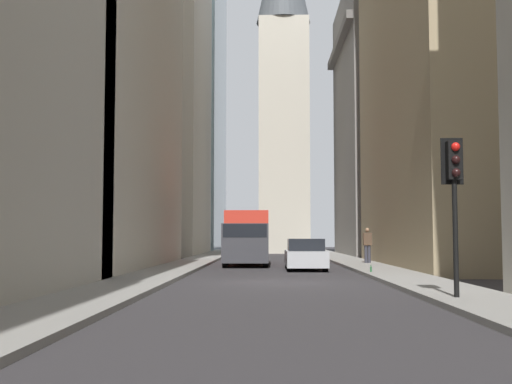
{
  "coord_description": "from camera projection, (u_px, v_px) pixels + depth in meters",
  "views": [
    {
      "loc": [
        -21.08,
        0.31,
        1.54
      ],
      "look_at": [
        14.44,
        0.97,
        4.01
      ],
      "focal_mm": 44.5,
      "sensor_mm": 36.0,
      "label": 1
    }
  ],
  "objects": [
    {
      "name": "sidewalk_right",
      "position": [
        142.0,
        280.0,
        21.0
      ],
      "size": [
        90.0,
        2.2,
        0.14
      ],
      "primitive_type": "cube",
      "color": "gray",
      "rests_on": "ground_plane"
    },
    {
      "name": "delivery_truck",
      "position": [
        247.0,
        237.0,
        33.27
      ],
      "size": [
        6.46,
        2.25,
        2.84
      ],
      "color": "red",
      "rests_on": "ground_plane"
    },
    {
      "name": "traffic_light_foreground",
      "position": [
        454.0,
        179.0,
        14.71
      ],
      "size": [
        0.43,
        0.52,
        3.71
      ],
      "color": "black",
      "rests_on": "sidewalk_left"
    },
    {
      "name": "pedestrian",
      "position": [
        367.0,
        244.0,
        33.17
      ],
      "size": [
        0.26,
        0.44,
        1.83
      ],
      "color": "#33333D",
      "rests_on": "sidewalk_left"
    },
    {
      "name": "discarded_bottle",
      "position": [
        371.0,
        269.0,
        24.75
      ],
      "size": [
        0.07,
        0.07,
        0.27
      ],
      "color": "#236033",
      "rests_on": "sidewalk_left"
    },
    {
      "name": "building_left_far",
      "position": [
        406.0,
        124.0,
        49.73
      ],
      "size": [
        13.71,
        10.5,
        20.64
      ],
      "color": "gray",
      "rests_on": "ground_plane"
    },
    {
      "name": "ground_plane",
      "position": [
        277.0,
        283.0,
        20.91
      ],
      "size": [
        135.0,
        135.0,
        0.0
      ],
      "primitive_type": "plane",
      "color": "#302D30"
    },
    {
      "name": "church_spire",
      "position": [
        283.0,
        69.0,
        58.31
      ],
      "size": [
        4.96,
        4.96,
        32.41
      ],
      "color": "beige",
      "rests_on": "ground_plane"
    },
    {
      "name": "building_right_far",
      "position": [
        144.0,
        76.0,
        52.59
      ],
      "size": [
        14.25,
        10.5,
        29.51
      ],
      "color": "beige",
      "rests_on": "ground_plane"
    },
    {
      "name": "sidewalk_left",
      "position": [
        414.0,
        281.0,
        20.84
      ],
      "size": [
        90.0,
        2.2,
        0.14
      ],
      "primitive_type": "cube",
      "color": "gray",
      "rests_on": "ground_plane"
    },
    {
      "name": "sedan_silver",
      "position": [
        305.0,
        255.0,
        28.77
      ],
      "size": [
        4.3,
        1.78,
        1.42
      ],
      "color": "#B7BABF",
      "rests_on": "ground_plane"
    }
  ]
}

